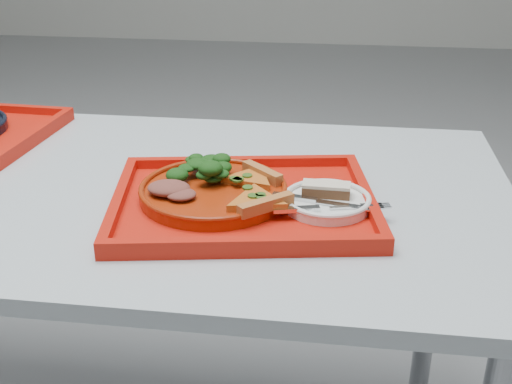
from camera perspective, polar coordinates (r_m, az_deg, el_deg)
table at (r=1.31m, az=-14.15°, el=-2.00°), size 1.60×0.80×0.75m
tray_main at (r=1.12m, az=-1.13°, el=-1.16°), size 0.50×0.42×0.01m
dinner_plate at (r=1.14m, az=-3.80°, el=-0.10°), size 0.26×0.26×0.02m
side_plate at (r=1.11m, az=6.31°, el=-0.99°), size 0.15×0.15×0.01m
pizza_slice_a at (r=1.07m, az=0.01°, el=-0.58°), size 0.15×0.15×0.02m
pizza_slice_b at (r=1.15m, az=-0.49°, el=1.37°), size 0.14×0.14×0.02m
salad_heap at (r=1.17m, az=-4.73°, el=2.47°), size 0.10×0.09×0.05m
meat_portion at (r=1.11m, az=-7.76°, el=0.35°), size 0.07×0.06×0.02m
dessert_bar at (r=1.11m, az=6.26°, el=0.23°), size 0.08×0.04×0.02m
knife at (r=1.09m, az=6.17°, el=-0.87°), size 0.18×0.05×0.01m
fork at (r=1.07m, az=6.45°, el=-1.40°), size 0.18×0.07×0.01m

